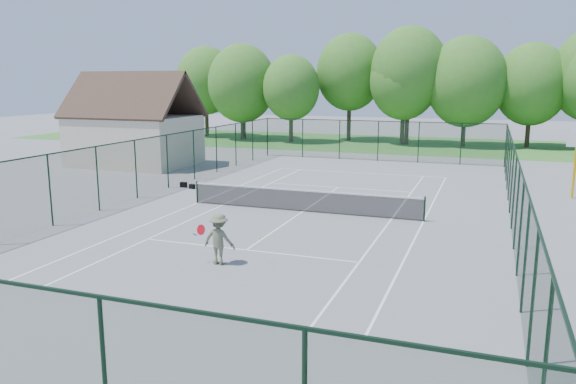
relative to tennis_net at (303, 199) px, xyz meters
The scene contains 10 objects.
ground 0.58m from the tennis_net, ahead, with size 140.00×140.00×0.00m, color gray.
grass_far 30.01m from the tennis_net, 90.00° to the left, with size 80.00×16.00×0.01m, color #3E802F.
court_lines 0.57m from the tennis_net, ahead, with size 11.05×23.85×0.01m.
tennis_net is the anchor object (origin of this frame).
fence_enclosure 0.98m from the tennis_net, ahead, with size 18.05×36.05×3.02m.
utility_building 19.04m from the tennis_net, 147.99° to the left, with size 8.60×6.27×6.63m.
tree_line_far 30.48m from the tennis_net, 90.00° to the left, with size 39.40×6.40×9.70m.
sports_bag_a 9.01m from the tennis_net, 157.32° to the left, with size 0.37×0.22×0.29m, color black.
sports_bag_b 8.30m from the tennis_net, 156.93° to the left, with size 0.33×0.20×0.26m, color black.
tennis_player 8.12m from the tennis_net, 91.39° to the right, with size 2.17×0.79×1.70m.
Camera 1 is at (7.95, -24.00, 5.93)m, focal length 35.00 mm.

